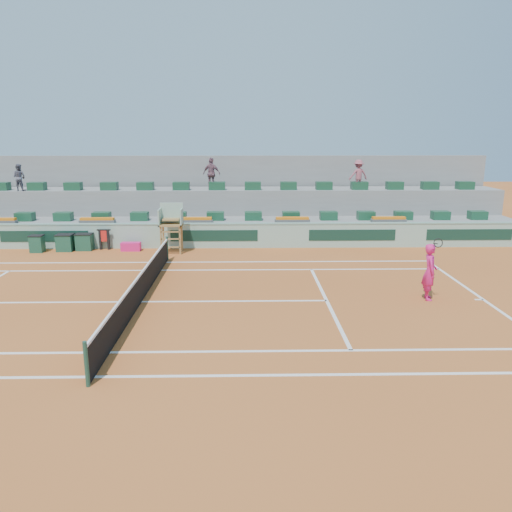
% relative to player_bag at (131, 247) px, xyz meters
% --- Properties ---
extents(ground, '(90.00, 90.00, 0.00)m').
position_rel_player_bag_xyz_m(ground, '(2.10, -7.85, -0.21)').
color(ground, '#A65020').
rests_on(ground, ground).
extents(seating_tier_lower, '(36.00, 4.00, 1.20)m').
position_rel_player_bag_xyz_m(seating_tier_lower, '(2.10, 2.85, 0.39)').
color(seating_tier_lower, gray).
rests_on(seating_tier_lower, ground).
extents(seating_tier_upper, '(36.00, 2.40, 2.60)m').
position_rel_player_bag_xyz_m(seating_tier_upper, '(2.10, 4.45, 1.09)').
color(seating_tier_upper, gray).
rests_on(seating_tier_upper, ground).
extents(stadium_back_wall, '(36.00, 0.40, 4.40)m').
position_rel_player_bag_xyz_m(stadium_back_wall, '(2.10, 6.05, 1.99)').
color(stadium_back_wall, gray).
rests_on(stadium_back_wall, ground).
extents(player_bag, '(0.95, 0.42, 0.42)m').
position_rel_player_bag_xyz_m(player_bag, '(0.00, 0.00, 0.00)').
color(player_bag, '#E81E76').
rests_on(player_bag, ground).
extents(spectator_left, '(0.82, 0.70, 1.46)m').
position_rel_player_bag_xyz_m(spectator_left, '(-6.74, 3.63, 3.12)').
color(spectator_left, '#52515F').
rests_on(spectator_left, seating_tier_upper).
extents(spectator_mid, '(1.12, 0.79, 1.76)m').
position_rel_player_bag_xyz_m(spectator_mid, '(3.79, 4.07, 3.27)').
color(spectator_mid, '#7B5260').
rests_on(spectator_mid, seating_tier_upper).
extents(spectator_right, '(1.18, 0.83, 1.66)m').
position_rel_player_bag_xyz_m(spectator_right, '(12.01, 3.82, 3.22)').
color(spectator_right, '#A0505C').
rests_on(spectator_right, seating_tier_upper).
extents(court_lines, '(23.89, 11.09, 0.01)m').
position_rel_player_bag_xyz_m(court_lines, '(2.10, -7.85, -0.21)').
color(court_lines, white).
rests_on(court_lines, ground).
extents(tennis_net, '(0.10, 11.97, 1.10)m').
position_rel_player_bag_xyz_m(tennis_net, '(2.10, -7.85, 0.32)').
color(tennis_net, black).
rests_on(tennis_net, ground).
extents(advertising_hoarding, '(36.00, 0.34, 1.26)m').
position_rel_player_bag_xyz_m(advertising_hoarding, '(2.12, 0.64, 0.42)').
color(advertising_hoarding, '#90B6A2').
rests_on(advertising_hoarding, ground).
extents(umpire_chair, '(1.10, 0.90, 2.40)m').
position_rel_player_bag_xyz_m(umpire_chair, '(2.10, -0.36, 1.33)').
color(umpire_chair, olive).
rests_on(umpire_chair, ground).
extents(seat_row_lower, '(32.90, 0.60, 0.44)m').
position_rel_player_bag_xyz_m(seat_row_lower, '(2.10, 1.95, 1.21)').
color(seat_row_lower, '#17452B').
rests_on(seat_row_lower, seating_tier_lower).
extents(seat_row_upper, '(32.90, 0.60, 0.44)m').
position_rel_player_bag_xyz_m(seat_row_upper, '(2.10, 3.85, 2.61)').
color(seat_row_upper, '#17452B').
rests_on(seat_row_upper, seating_tier_upper).
extents(flower_planters, '(26.80, 0.36, 0.28)m').
position_rel_player_bag_xyz_m(flower_planters, '(0.60, 1.15, 1.12)').
color(flower_planters, '#535353').
rests_on(flower_planters, seating_tier_lower).
extents(drink_cooler_a, '(0.81, 0.70, 0.84)m').
position_rel_player_bag_xyz_m(drink_cooler_a, '(-2.33, 0.22, 0.21)').
color(drink_cooler_a, '#184834').
rests_on(drink_cooler_a, ground).
extents(drink_cooler_b, '(0.80, 0.69, 0.84)m').
position_rel_player_bag_xyz_m(drink_cooler_b, '(-3.23, 0.04, 0.21)').
color(drink_cooler_b, '#184834').
rests_on(drink_cooler_b, ground).
extents(drink_cooler_c, '(0.64, 0.55, 0.84)m').
position_rel_player_bag_xyz_m(drink_cooler_c, '(-4.52, -0.20, 0.21)').
color(drink_cooler_c, '#184834').
rests_on(drink_cooler_c, ground).
extents(towel_rack, '(0.67, 0.11, 1.03)m').
position_rel_player_bag_xyz_m(towel_rack, '(-1.37, 0.29, 0.39)').
color(towel_rack, black).
rests_on(towel_rack, ground).
extents(tennis_player, '(0.58, 0.96, 2.28)m').
position_rel_player_bag_xyz_m(tennis_player, '(12.06, -7.74, 0.78)').
color(tennis_player, '#E81E76').
rests_on(tennis_player, ground).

